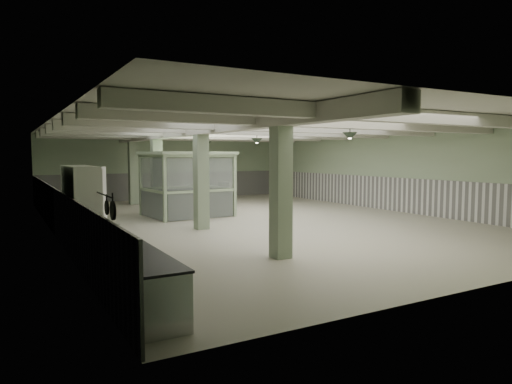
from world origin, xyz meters
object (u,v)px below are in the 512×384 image
walkin_cooler (82,209)px  guard_booth (187,173)px  prep_counter (122,268)px  filing_cabinet (227,197)px

walkin_cooler → guard_booth: bearing=48.1°
prep_counter → walkin_cooler: walkin_cooler is taller
walkin_cooler → guard_booth: guard_booth is taller
prep_counter → walkin_cooler: 4.00m
prep_counter → filing_cabinet: bearing=54.9°
prep_counter → guard_booth: bearing=62.8°
walkin_cooler → filing_cabinet: walkin_cooler is taller
guard_booth → filing_cabinet: bearing=-2.8°
guard_booth → walkin_cooler: bearing=-136.7°
prep_counter → guard_booth: guard_booth is taller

